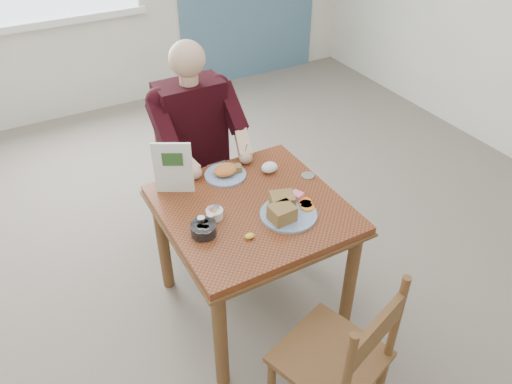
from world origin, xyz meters
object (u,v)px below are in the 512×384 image
chair_near (339,361)px  far_plate (226,172)px  near_plate (286,210)px  diner (197,135)px  table (252,222)px  chair_far (195,173)px

chair_near → far_plate: size_ratio=3.26×
chair_near → near_plate: bearing=78.5°
chair_near → diner: bearing=88.9°
diner → far_plate: diner is taller
chair_near → far_plate: bearing=88.4°
table → chair_near: (-0.03, -0.83, -0.16)m
near_plate → far_plate: (-0.11, 0.46, -0.01)m
near_plate → far_plate: 0.47m
table → far_plate: 0.34m
chair_near → far_plate: chair_near is taller
diner → near_plate: diner is taller
chair_far → chair_near: size_ratio=1.00×
chair_far → far_plate: bearing=-89.6°
table → chair_far: chair_far is taller
chair_far → chair_near: 1.63m
far_plate → chair_far: bearing=90.4°
near_plate → diner: bearing=97.3°
diner → near_plate: (0.11, -0.86, -0.02)m
chair_far → near_plate: chair_far is taller
table → chair_far: size_ratio=0.97×
chair_far → near_plate: size_ratio=2.95×
near_plate → chair_near: bearing=-101.5°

